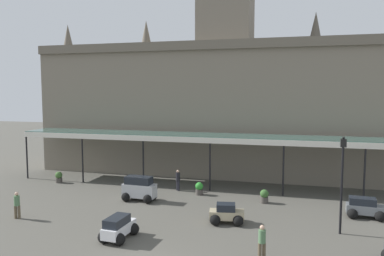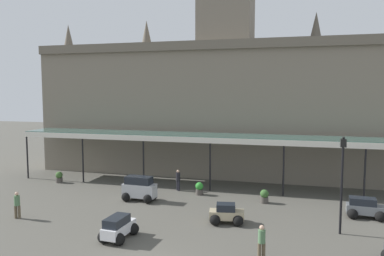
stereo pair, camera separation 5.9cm
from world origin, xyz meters
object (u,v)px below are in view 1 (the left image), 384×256
object	(u,v)px
pedestrian_near_entrance	(178,179)
planter_forecourt_centre	(199,188)
planter_by_canopy	(264,196)
car_grey_estate	(365,209)
car_white_estate	(119,229)
planter_near_kerb	(59,177)
car_beige_sedan	(227,215)
victorian_lamppost	(342,175)
car_silver_van	(139,190)
pedestrian_crossing_forecourt	(262,241)
pedestrian_beside_cars	(17,204)

from	to	relation	value
pedestrian_near_entrance	planter_forecourt_centre	distance (m)	2.11
planter_by_canopy	planter_forecourt_centre	size ratio (longest dim) A/B	1.00
car_grey_estate	planter_forecourt_centre	bearing A→B (deg)	167.41
car_white_estate	planter_near_kerb	bearing A→B (deg)	136.04
car_white_estate	planter_by_canopy	xyz separation A→B (m)	(7.04, 8.66, -0.07)
car_beige_sedan	victorian_lamppost	distance (m)	6.96
car_silver_van	planter_forecourt_centre	xyz separation A→B (m)	(3.80, 2.63, -0.32)
car_white_estate	planter_by_canopy	bearing A→B (deg)	50.90
pedestrian_crossing_forecourt	planter_by_canopy	distance (m)	9.26
car_silver_van	victorian_lamppost	size ratio (longest dim) A/B	0.45
planter_near_kerb	planter_by_canopy	xyz separation A→B (m)	(17.59, -1.51, 0.00)
planter_by_canopy	pedestrian_beside_cars	bearing A→B (deg)	-153.52
planter_forecourt_centre	planter_near_kerb	bearing A→B (deg)	177.18
pedestrian_beside_cars	car_beige_sedan	bearing A→B (deg)	11.10
car_grey_estate	pedestrian_crossing_forecourt	world-z (taller)	pedestrian_crossing_forecourt
pedestrian_beside_cars	planter_by_canopy	xyz separation A→B (m)	(14.56, 7.25, -0.42)
pedestrian_crossing_forecourt	pedestrian_near_entrance	xyz separation A→B (m)	(-7.40, 10.88, 0.00)
planter_near_kerb	victorian_lamppost	bearing A→B (deg)	-16.07
planter_near_kerb	planter_forecourt_centre	xyz separation A→B (m)	(12.64, -0.62, 0.00)
car_white_estate	pedestrian_beside_cars	bearing A→B (deg)	169.40
car_beige_sedan	car_silver_van	xyz separation A→B (m)	(-6.86, 3.03, 0.30)
car_grey_estate	pedestrian_near_entrance	xyz separation A→B (m)	(-13.15, 3.26, 0.34)
car_silver_van	pedestrian_crossing_forecourt	bearing A→B (deg)	-38.93
pedestrian_beside_cars	planter_forecourt_centre	distance (m)	12.60
planter_by_canopy	car_white_estate	bearing A→B (deg)	-129.10
pedestrian_near_entrance	planter_near_kerb	xyz separation A→B (m)	(-10.71, -0.13, -0.42)
planter_forecourt_centre	pedestrian_near_entrance	bearing A→B (deg)	158.66
car_white_estate	pedestrian_near_entrance	size ratio (longest dim) A/B	1.38
victorian_lamppost	planter_near_kerb	size ratio (longest dim) A/B	5.64
car_grey_estate	pedestrian_beside_cars	bearing A→B (deg)	-164.86
car_silver_van	planter_by_canopy	xyz separation A→B (m)	(8.75, 1.74, -0.32)
car_grey_estate	pedestrian_beside_cars	xyz separation A→B (m)	(-20.83, -5.64, 0.34)
planter_near_kerb	planter_forecourt_centre	world-z (taller)	same
car_white_estate	planter_near_kerb	distance (m)	14.65
car_silver_van	planter_forecourt_centre	bearing A→B (deg)	34.66
planter_near_kerb	car_silver_van	bearing A→B (deg)	-20.21
car_grey_estate	planter_near_kerb	world-z (taller)	car_grey_estate
pedestrian_near_entrance	planter_by_canopy	distance (m)	7.08
car_grey_estate	car_silver_van	xyz separation A→B (m)	(-15.02, -0.12, 0.24)
car_white_estate	planter_by_canopy	distance (m)	11.16
car_white_estate	victorian_lamppost	world-z (taller)	victorian_lamppost
car_silver_van	planter_near_kerb	distance (m)	9.42
car_grey_estate	car_beige_sedan	world-z (taller)	car_grey_estate
planter_near_kerb	pedestrian_near_entrance	bearing A→B (deg)	0.69
car_beige_sedan	car_white_estate	world-z (taller)	car_white_estate
car_silver_van	pedestrian_near_entrance	distance (m)	3.87
car_silver_van	pedestrian_crossing_forecourt	world-z (taller)	car_silver_van
pedestrian_beside_cars	planter_near_kerb	bearing A→B (deg)	109.04
car_grey_estate	planter_near_kerb	distance (m)	24.06
pedestrian_crossing_forecourt	victorian_lamppost	world-z (taller)	victorian_lamppost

